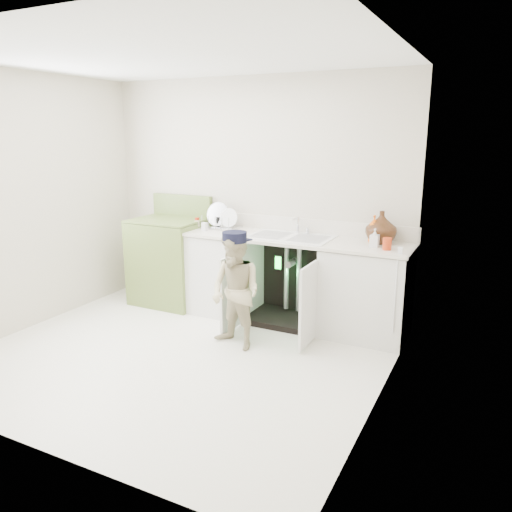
% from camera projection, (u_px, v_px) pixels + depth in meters
% --- Properties ---
extents(ground, '(3.50, 3.50, 0.00)m').
position_uv_depth(ground, '(178.00, 356.00, 4.42)').
color(ground, silver).
rests_on(ground, ground).
extents(room_shell, '(6.00, 5.50, 1.26)m').
position_uv_depth(room_shell, '(173.00, 216.00, 4.11)').
color(room_shell, beige).
rests_on(room_shell, ground).
extents(counter_run, '(2.44, 1.02, 1.21)m').
position_uv_depth(counter_run, '(291.00, 278.00, 5.11)').
color(counter_run, white).
rests_on(counter_run, ground).
extents(avocado_stove, '(0.78, 0.65, 1.22)m').
position_uv_depth(avocado_stove, '(170.00, 260.00, 5.72)').
color(avocado_stove, olive).
rests_on(avocado_stove, ground).
extents(repair_worker, '(0.60, 0.72, 1.07)m').
position_uv_depth(repair_worker, '(236.00, 291.00, 4.48)').
color(repair_worker, beige).
rests_on(repair_worker, ground).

